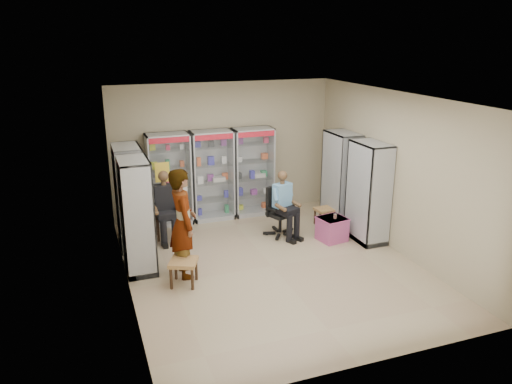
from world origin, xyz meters
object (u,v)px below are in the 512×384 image
object	(u,v)px
cabinet_left_far	(130,197)
seated_shopkeeper	(281,206)
cabinet_back_mid	(212,176)
wooden_chair	(165,215)
office_chair	(280,211)
cabinet_back_right	(253,172)
cabinet_right_far	(341,178)
cabinet_right_near	(368,192)
pink_trunk	(332,229)
cabinet_left_near	(137,216)
cabinet_back_left	(169,180)
woven_stool_a	(325,217)
standing_man	(183,223)
woven_stool_b	(184,272)

from	to	relation	value
cabinet_left_far	seated_shopkeeper	xyz separation A→B (m)	(2.93, -0.53, -0.35)
cabinet_back_mid	wooden_chair	bearing A→B (deg)	-148.69
office_chair	cabinet_back_right	bearing A→B (deg)	73.74
cabinet_right_far	cabinet_right_near	size ratio (longest dim) A/B	1.00
pink_trunk	cabinet_right_near	bearing A→B (deg)	-16.82
cabinet_back_right	office_chair	size ratio (longest dim) A/B	1.95
cabinet_left_far	seated_shopkeeper	world-z (taller)	cabinet_left_far
cabinet_back_mid	cabinet_left_far	distance (m)	2.10
cabinet_back_mid	wooden_chair	size ratio (longest dim) A/B	2.13
cabinet_left_near	cabinet_back_right	bearing A→B (deg)	125.65
cabinet_right_near	cabinet_left_far	world-z (taller)	same
cabinet_right_far	seated_shopkeeper	world-z (taller)	cabinet_right_far
cabinet_back_left	cabinet_back_mid	xyz separation A→B (m)	(0.95, 0.00, 0.00)
cabinet_right_far	cabinet_right_near	world-z (taller)	same
cabinet_back_right	cabinet_back_mid	bearing A→B (deg)	180.00
cabinet_back_left	seated_shopkeeper	world-z (taller)	cabinet_back_left
wooden_chair	seated_shopkeeper	xyz separation A→B (m)	(2.25, -0.73, 0.18)
wooden_chair	woven_stool_a	world-z (taller)	wooden_chair
cabinet_back_right	cabinet_right_near	xyz separation A→B (m)	(1.63, -2.23, 0.00)
cabinet_back_right	seated_shopkeeper	size ratio (longest dim) A/B	1.54
cabinet_back_mid	cabinet_right_near	bearing A→B (deg)	-40.84
cabinet_right_far	seated_shopkeeper	size ratio (longest dim) A/B	1.54
woven_stool_a	seated_shopkeeper	bearing A→B (deg)	-168.62
cabinet_right_far	cabinet_back_mid	bearing A→B (deg)	66.35
pink_trunk	standing_man	bearing A→B (deg)	-171.30
cabinet_back_right	office_chair	xyz separation A→B (m)	(0.10, -1.41, -0.49)
cabinet_back_left	woven_stool_b	distance (m)	2.98
wooden_chair	woven_stool_a	distance (m)	3.42
cabinet_back_right	woven_stool_b	world-z (taller)	cabinet_back_right
woven_stool_a	standing_man	size ratio (longest dim) A/B	0.20
pink_trunk	woven_stool_a	bearing A→B (deg)	72.57
cabinet_right_far	wooden_chair	world-z (taller)	cabinet_right_far
cabinet_back_left	cabinet_left_far	world-z (taller)	same
cabinet_back_right	woven_stool_b	size ratio (longest dim) A/B	4.58
woven_stool_a	standing_man	distance (m)	3.67
cabinet_right_near	standing_man	bearing A→B (deg)	94.19
cabinet_right_far	office_chair	xyz separation A→B (m)	(-1.53, -0.28, -0.49)
cabinet_back_right	woven_stool_b	xyz separation A→B (m)	(-2.23, -2.86, -0.78)
cabinet_back_mid	cabinet_left_near	bearing A→B (deg)	-132.80
office_chair	woven_stool_b	bearing A→B (deg)	-168.32
cabinet_right_far	cabinet_left_near	bearing A→B (deg)	101.41
standing_man	cabinet_back_left	bearing A→B (deg)	-5.34
seated_shopkeeper	pink_trunk	size ratio (longest dim) A/B	2.62
cabinet_left_near	seated_shopkeeper	bearing A→B (deg)	100.98
cabinet_back_left	woven_stool_a	distance (m)	3.45
cabinet_left_near	cabinet_left_far	bearing A→B (deg)	180.00
cabinet_left_far	woven_stool_b	size ratio (longest dim) A/B	4.58
woven_stool_a	cabinet_back_right	bearing A→B (deg)	134.63
cabinet_back_mid	office_chair	world-z (taller)	cabinet_back_mid
cabinet_back_left	cabinet_right_far	distance (m)	3.71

